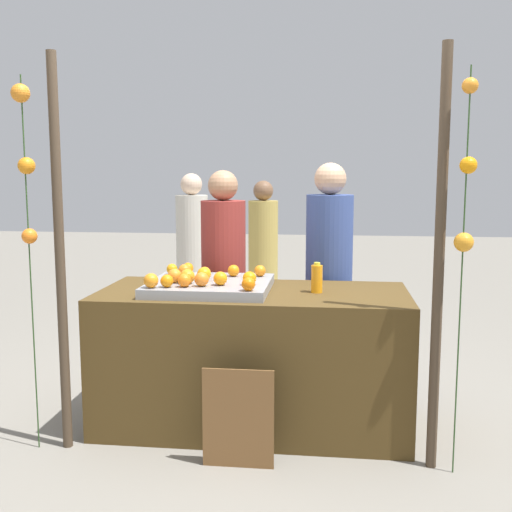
{
  "coord_description": "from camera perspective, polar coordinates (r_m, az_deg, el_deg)",
  "views": [
    {
      "loc": [
        0.47,
        -3.77,
        1.61
      ],
      "look_at": [
        0.0,
        0.15,
        1.07
      ],
      "focal_mm": 43.3,
      "sensor_mm": 36.0,
      "label": 1
    }
  ],
  "objects": [
    {
      "name": "orange_13",
      "position": [
        3.87,
        -4.82,
        -1.68
      ],
      "size": [
        0.09,
        0.09,
        0.09
      ],
      "primitive_type": "sphere",
      "color": "orange",
      "rests_on": "orange_tray"
    },
    {
      "name": "orange_8",
      "position": [
        3.84,
        -7.53,
        -1.82
      ],
      "size": [
        0.09,
        0.09,
        0.09
      ],
      "primitive_type": "sphere",
      "color": "orange",
      "rests_on": "orange_tray"
    },
    {
      "name": "orange_0",
      "position": [
        3.97,
        -4.75,
        -1.54
      ],
      "size": [
        0.08,
        0.08,
        0.08
      ],
      "primitive_type": "sphere",
      "color": "orange",
      "rests_on": "orange_tray"
    },
    {
      "name": "orange_14",
      "position": [
        3.55,
        -0.7,
        -2.61
      ],
      "size": [
        0.08,
        0.08,
        0.08
      ],
      "primitive_type": "sphere",
      "color": "orange",
      "rests_on": "orange_tray"
    },
    {
      "name": "orange_12",
      "position": [
        3.7,
        -5.05,
        -2.16
      ],
      "size": [
        0.09,
        0.09,
        0.09
      ],
      "primitive_type": "sphere",
      "color": "orange",
      "rests_on": "orange_tray"
    },
    {
      "name": "orange_11",
      "position": [
        3.69,
        -8.24,
        -2.29
      ],
      "size": [
        0.08,
        0.08,
        0.08
      ],
      "primitive_type": "sphere",
      "color": "orange",
      "rests_on": "orange_tray"
    },
    {
      "name": "orange_5",
      "position": [
        3.69,
        -6.63,
        -2.25
      ],
      "size": [
        0.08,
        0.08,
        0.08
      ],
      "primitive_type": "sphere",
      "color": "orange",
      "rests_on": "orange_tray"
    },
    {
      "name": "orange_6",
      "position": [
        3.72,
        -0.61,
        -2.07
      ],
      "size": [
        0.08,
        0.08,
        0.08
      ],
      "primitive_type": "sphere",
      "color": "orange",
      "rests_on": "orange_tray"
    },
    {
      "name": "orange_4",
      "position": [
        3.69,
        -9.68,
        -2.25
      ],
      "size": [
        0.09,
        0.09,
        0.09
      ],
      "primitive_type": "sphere",
      "color": "orange",
      "rests_on": "orange_tray"
    },
    {
      "name": "orange_2",
      "position": [
        4.05,
        -6.61,
        -1.33
      ],
      "size": [
        0.08,
        0.08,
        0.08
      ],
      "primitive_type": "sphere",
      "color": "orange",
      "rests_on": "orange_tray"
    },
    {
      "name": "orange_15",
      "position": [
        4.14,
        -7.77,
        -1.21
      ],
      "size": [
        0.07,
        0.07,
        0.07
      ],
      "primitive_type": "sphere",
      "color": "orange",
      "rests_on": "orange_tray"
    },
    {
      "name": "orange_1",
      "position": [
        4.03,
        0.37,
        -1.38
      ],
      "size": [
        0.07,
        0.07,
        0.07
      ],
      "primitive_type": "sphere",
      "color": "orange",
      "rests_on": "orange_tray"
    },
    {
      "name": "garland_strand_left",
      "position": [
        3.67,
        -20.56,
        8.34
      ],
      "size": [
        0.11,
        0.11,
        2.13
      ],
      "color": "#2D4C23",
      "rests_on": "ground_plane"
    },
    {
      "name": "ground_plane",
      "position": [
        4.12,
        -0.26,
        -15.15
      ],
      "size": [
        24.0,
        24.0,
        0.0
      ],
      "primitive_type": "plane",
      "color": "gray"
    },
    {
      "name": "chalkboard_sign",
      "position": [
        3.47,
        -1.65,
        -14.83
      ],
      "size": [
        0.39,
        0.03,
        0.57
      ],
      "color": "brown",
      "rests_on": "ground_plane"
    },
    {
      "name": "orange_7",
      "position": [
        3.73,
        -3.31,
        -2.08
      ],
      "size": [
        0.08,
        0.08,
        0.08
      ],
      "primitive_type": "sphere",
      "color": "orange",
      "rests_on": "orange_tray"
    },
    {
      "name": "canopy_post_right",
      "position": [
        3.38,
        16.54,
        -0.64
      ],
      "size": [
        0.06,
        0.06,
        2.26
      ],
      "primitive_type": "cylinder",
      "color": "#473828",
      "rests_on": "ground_plane"
    },
    {
      "name": "stall_counter",
      "position": [
        3.97,
        -0.26,
        -9.38
      ],
      "size": [
        1.93,
        0.86,
        0.87
      ],
      "primitive_type": "cube",
      "color": "#4C3819",
      "rests_on": "ground_plane"
    },
    {
      "name": "orange_3",
      "position": [
        3.79,
        -6.36,
        -1.9
      ],
      "size": [
        0.09,
        0.09,
        0.09
      ],
      "primitive_type": "sphere",
      "color": "orange",
      "rests_on": "orange_tray"
    },
    {
      "name": "orange_tray",
      "position": [
        3.88,
        -4.28,
        -2.76
      ],
      "size": [
        0.75,
        0.68,
        0.06
      ],
      "primitive_type": "cube",
      "color": "gray",
      "rests_on": "stall_counter"
    },
    {
      "name": "orange_10",
      "position": [
        4.17,
        -6.31,
        -1.12
      ],
      "size": [
        0.07,
        0.07,
        0.07
      ],
      "primitive_type": "sphere",
      "color": "orange",
      "rests_on": "orange_tray"
    },
    {
      "name": "crowd_person_0",
      "position": [
        6.38,
        0.66,
        -0.32
      ],
      "size": [
        0.3,
        0.3,
        1.52
      ],
      "color": "tan",
      "rests_on": "ground_plane"
    },
    {
      "name": "canopy_post_left",
      "position": [
        3.66,
        -17.66,
        -0.06
      ],
      "size": [
        0.06,
        0.06,
        2.26
      ],
      "primitive_type": "cylinder",
      "color": "#473828",
      "rests_on": "ground_plane"
    },
    {
      "name": "crowd_person_1",
      "position": [
        6.22,
        -5.9,
        -0.25
      ],
      "size": [
        0.32,
        0.32,
        1.59
      ],
      "color": "beige",
      "rests_on": "ground_plane"
    },
    {
      "name": "orange_9",
      "position": [
        4.04,
        -2.09,
        -1.36
      ],
      "size": [
        0.08,
        0.08,
        0.08
      ],
      "primitive_type": "sphere",
      "color": "orange",
      "rests_on": "orange_tray"
    },
    {
      "name": "garland_strand_right",
      "position": [
        3.32,
        18.86,
        5.99
      ],
      "size": [
        0.1,
        0.1,
        2.13
      ],
      "color": "#2D4C23",
      "rests_on": "ground_plane"
    },
    {
      "name": "juice_bottle",
      "position": [
        3.82,
        5.64,
        -2.08
      ],
      "size": [
        0.07,
        0.07,
        0.19
      ],
      "color": "orange",
      "rests_on": "stall_counter"
    },
    {
      "name": "vendor_right",
      "position": [
        4.49,
        6.72,
        -2.91
      ],
      "size": [
        0.33,
        0.33,
        1.67
      ],
      "color": "#384C8C",
      "rests_on": "ground_plane"
    },
    {
      "name": "vendor_left",
      "position": [
        4.55,
        -3.0,
        -3.04
      ],
      "size": [
        0.32,
        0.32,
        1.62
      ],
      "color": "maroon",
      "rests_on": "ground_plane"
    }
  ]
}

